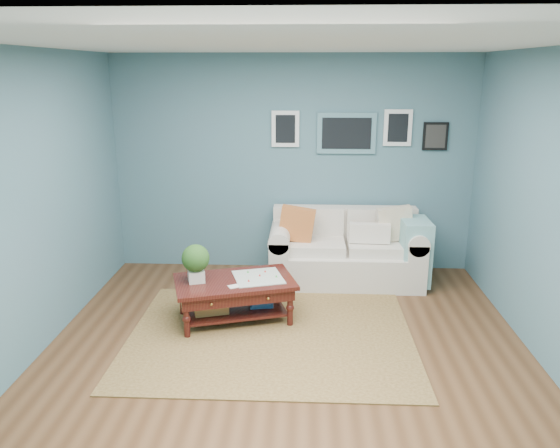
{
  "coord_description": "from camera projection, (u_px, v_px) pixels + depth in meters",
  "views": [
    {
      "loc": [
        0.15,
        -4.29,
        2.51
      ],
      "look_at": [
        -0.09,
        1.0,
        1.0
      ],
      "focal_mm": 35.0,
      "sensor_mm": 36.0,
      "label": 1
    }
  ],
  "objects": [
    {
      "name": "room_shell",
      "position": [
        288.0,
        214.0,
        4.5
      ],
      "size": [
        5.0,
        5.02,
        2.7
      ],
      "color": "brown",
      "rests_on": "ground"
    },
    {
      "name": "area_rug",
      "position": [
        271.0,
        335.0,
        5.32
      ],
      "size": [
        2.74,
        2.19,
        0.01
      ],
      "primitive_type": "cube",
      "color": "#563C18",
      "rests_on": "ground"
    },
    {
      "name": "loveseat",
      "position": [
        352.0,
        250.0,
        6.62
      ],
      "size": [
        1.87,
        0.85,
        0.96
      ],
      "color": "beige",
      "rests_on": "ground"
    },
    {
      "name": "coffee_table",
      "position": [
        228.0,
        287.0,
        5.55
      ],
      "size": [
        1.34,
        1.01,
        0.83
      ],
      "rotation": [
        0.0,
        0.0,
        0.29
      ],
      "color": "black",
      "rests_on": "ground"
    }
  ]
}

